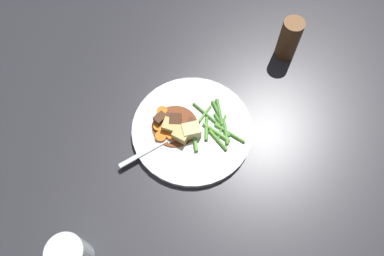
{
  "coord_description": "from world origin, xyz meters",
  "views": [
    {
      "loc": [
        -0.04,
        0.37,
        0.76
      ],
      "look_at": [
        0.0,
        0.0,
        0.02
      ],
      "focal_mm": 35.03,
      "sensor_mm": 36.0,
      "label": 1
    }
  ],
  "objects_px": {
    "meat_chunk_3": "(160,119)",
    "fork": "(158,145)",
    "meat_chunk_1": "(168,119)",
    "pepper_mill": "(289,39)",
    "dinner_plate": "(192,129)",
    "potato_chunk_1": "(192,131)",
    "meat_chunk_2": "(192,125)",
    "potato_chunk_2": "(181,135)",
    "meat_chunk_0": "(175,121)",
    "potato_chunk_0": "(170,126)",
    "carrot_slice_2": "(159,126)",
    "carrot_slice_0": "(162,112)",
    "carrot_slice_3": "(172,135)",
    "water_glass": "(70,255)",
    "carrot_slice_1": "(161,137)"
  },
  "relations": [
    {
      "from": "carrot_slice_0",
      "to": "carrot_slice_3",
      "type": "height_order",
      "value": "carrot_slice_0"
    },
    {
      "from": "meat_chunk_2",
      "to": "meat_chunk_0",
      "type": "bearing_deg",
      "value": -7.87
    },
    {
      "from": "meat_chunk_3",
      "to": "fork",
      "type": "relative_size",
      "value": 0.18
    },
    {
      "from": "potato_chunk_0",
      "to": "water_glass",
      "type": "distance_m",
      "value": 0.32
    },
    {
      "from": "dinner_plate",
      "to": "water_glass",
      "type": "xyz_separation_m",
      "value": [
        0.19,
        0.3,
        0.04
      ]
    },
    {
      "from": "potato_chunk_1",
      "to": "fork",
      "type": "xyz_separation_m",
      "value": [
        0.07,
        0.04,
        -0.01
      ]
    },
    {
      "from": "meat_chunk_1",
      "to": "meat_chunk_2",
      "type": "bearing_deg",
      "value": 168.67
    },
    {
      "from": "meat_chunk_1",
      "to": "water_glass",
      "type": "xyz_separation_m",
      "value": [
        0.14,
        0.31,
        0.02
      ]
    },
    {
      "from": "water_glass",
      "to": "carrot_slice_0",
      "type": "bearing_deg",
      "value": -110.49
    },
    {
      "from": "meat_chunk_2",
      "to": "potato_chunk_1",
      "type": "bearing_deg",
      "value": 95.33
    },
    {
      "from": "meat_chunk_1",
      "to": "carrot_slice_3",
      "type": "bearing_deg",
      "value": 111.01
    },
    {
      "from": "potato_chunk_1",
      "to": "pepper_mill",
      "type": "height_order",
      "value": "pepper_mill"
    },
    {
      "from": "carrot_slice_0",
      "to": "meat_chunk_0",
      "type": "xyz_separation_m",
      "value": [
        -0.03,
        0.02,
        0.01
      ]
    },
    {
      "from": "carrot_slice_1",
      "to": "potato_chunk_1",
      "type": "relative_size",
      "value": 0.66
    },
    {
      "from": "carrot_slice_0",
      "to": "water_glass",
      "type": "xyz_separation_m",
      "value": [
        0.12,
        0.33,
        0.02
      ]
    },
    {
      "from": "meat_chunk_1",
      "to": "pepper_mill",
      "type": "height_order",
      "value": "pepper_mill"
    },
    {
      "from": "carrot_slice_0",
      "to": "meat_chunk_1",
      "type": "height_order",
      "value": "meat_chunk_1"
    },
    {
      "from": "potato_chunk_0",
      "to": "meat_chunk_0",
      "type": "height_order",
      "value": "same"
    },
    {
      "from": "meat_chunk_2",
      "to": "fork",
      "type": "xyz_separation_m",
      "value": [
        0.07,
        0.05,
        -0.01
      ]
    },
    {
      "from": "potato_chunk_2",
      "to": "meat_chunk_2",
      "type": "height_order",
      "value": "potato_chunk_2"
    },
    {
      "from": "potato_chunk_0",
      "to": "potato_chunk_2",
      "type": "relative_size",
      "value": 0.94
    },
    {
      "from": "meat_chunk_3",
      "to": "pepper_mill",
      "type": "relative_size",
      "value": 0.24
    },
    {
      "from": "potato_chunk_0",
      "to": "potato_chunk_2",
      "type": "xyz_separation_m",
      "value": [
        -0.03,
        0.02,
        0.0
      ]
    },
    {
      "from": "meat_chunk_0",
      "to": "meat_chunk_3",
      "type": "distance_m",
      "value": 0.03
    },
    {
      "from": "dinner_plate",
      "to": "potato_chunk_1",
      "type": "relative_size",
      "value": 7.02
    },
    {
      "from": "carrot_slice_2",
      "to": "pepper_mill",
      "type": "height_order",
      "value": "pepper_mill"
    },
    {
      "from": "carrot_slice_1",
      "to": "pepper_mill",
      "type": "bearing_deg",
      "value": -135.13
    },
    {
      "from": "carrot_slice_0",
      "to": "potato_chunk_2",
      "type": "distance_m",
      "value": 0.07
    },
    {
      "from": "carrot_slice_2",
      "to": "pepper_mill",
      "type": "xyz_separation_m",
      "value": [
        -0.28,
        -0.25,
        0.04
      ]
    },
    {
      "from": "water_glass",
      "to": "potato_chunk_2",
      "type": "bearing_deg",
      "value": -122.37
    },
    {
      "from": "potato_chunk_1",
      "to": "meat_chunk_1",
      "type": "height_order",
      "value": "potato_chunk_1"
    },
    {
      "from": "carrot_slice_0",
      "to": "meat_chunk_3",
      "type": "distance_m",
      "value": 0.02
    },
    {
      "from": "carrot_slice_0",
      "to": "meat_chunk_1",
      "type": "xyz_separation_m",
      "value": [
        -0.02,
        0.02,
        0.0
      ]
    },
    {
      "from": "carrot_slice_1",
      "to": "meat_chunk_3",
      "type": "relative_size",
      "value": 0.96
    },
    {
      "from": "meat_chunk_1",
      "to": "water_glass",
      "type": "distance_m",
      "value": 0.34
    },
    {
      "from": "meat_chunk_1",
      "to": "fork",
      "type": "distance_m",
      "value": 0.06
    },
    {
      "from": "meat_chunk_0",
      "to": "carrot_slice_2",
      "type": "bearing_deg",
      "value": 20.07
    },
    {
      "from": "carrot_slice_3",
      "to": "potato_chunk_2",
      "type": "bearing_deg",
      "value": 178.55
    },
    {
      "from": "meat_chunk_0",
      "to": "fork",
      "type": "xyz_separation_m",
      "value": [
        0.03,
        0.06,
        -0.01
      ]
    },
    {
      "from": "dinner_plate",
      "to": "potato_chunk_0",
      "type": "bearing_deg",
      "value": 8.24
    },
    {
      "from": "fork",
      "to": "pepper_mill",
      "type": "relative_size",
      "value": 1.34
    },
    {
      "from": "carrot_slice_2",
      "to": "meat_chunk_1",
      "type": "bearing_deg",
      "value": -133.07
    },
    {
      "from": "potato_chunk_2",
      "to": "meat_chunk_2",
      "type": "bearing_deg",
      "value": -127.37
    },
    {
      "from": "meat_chunk_1",
      "to": "pepper_mill",
      "type": "relative_size",
      "value": 0.21
    },
    {
      "from": "carrot_slice_2",
      "to": "potato_chunk_1",
      "type": "relative_size",
      "value": 0.66
    },
    {
      "from": "fork",
      "to": "dinner_plate",
      "type": "bearing_deg",
      "value": -144.51
    },
    {
      "from": "potato_chunk_0",
      "to": "carrot_slice_0",
      "type": "bearing_deg",
      "value": -57.7
    },
    {
      "from": "potato_chunk_2",
      "to": "potato_chunk_0",
      "type": "bearing_deg",
      "value": -33.62
    },
    {
      "from": "potato_chunk_2",
      "to": "meat_chunk_0",
      "type": "xyz_separation_m",
      "value": [
        0.02,
        -0.03,
        0.0
      ]
    },
    {
      "from": "carrot_slice_2",
      "to": "potato_chunk_2",
      "type": "bearing_deg",
      "value": 160.74
    }
  ]
}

